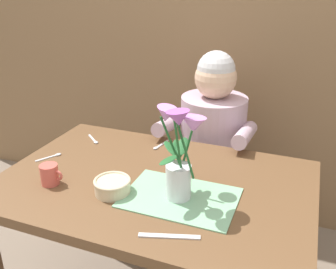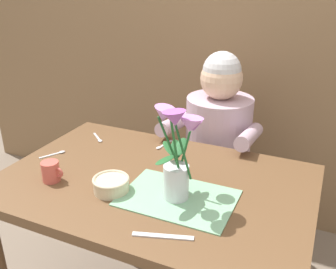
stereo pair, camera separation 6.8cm
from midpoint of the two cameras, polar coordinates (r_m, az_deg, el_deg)
name	(u,v)px [view 2 (the right image)]	position (r m, az deg, el deg)	size (l,w,h in m)	color
wood_panel_backdrop	(234,17)	(2.26, 11.00, 17.30)	(4.00, 0.10, 2.50)	brown
dining_table	(154,201)	(1.51, -0.85, -10.17)	(1.20, 0.80, 0.74)	brown
seated_person	(217,158)	(2.03, 8.41, -3.60)	(0.45, 0.47, 1.14)	#4C4C56
striped_placemat	(178,198)	(1.35, 2.98, -9.69)	(0.40, 0.28, 0.01)	#7AB289
flower_vase	(178,153)	(1.26, 3.06, -2.92)	(0.19, 0.24, 0.35)	silver
ceramic_bowl	(111,184)	(1.38, -7.31, -7.56)	(0.14, 0.14, 0.06)	beige
dinner_knife	(163,236)	(1.17, 0.92, -15.34)	(0.19, 0.02, 0.01)	silver
ceramic_mug	(51,171)	(1.49, -16.24, -5.48)	(0.09, 0.07, 0.08)	#CC564C
spoon_0	(162,146)	(1.72, 0.20, -1.77)	(0.04, 0.12, 0.01)	silver
spoon_1	(56,154)	(1.71, -15.65, -2.85)	(0.07, 0.11, 0.01)	silver
spoon_2	(99,139)	(1.82, -9.54, -0.67)	(0.10, 0.09, 0.01)	silver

